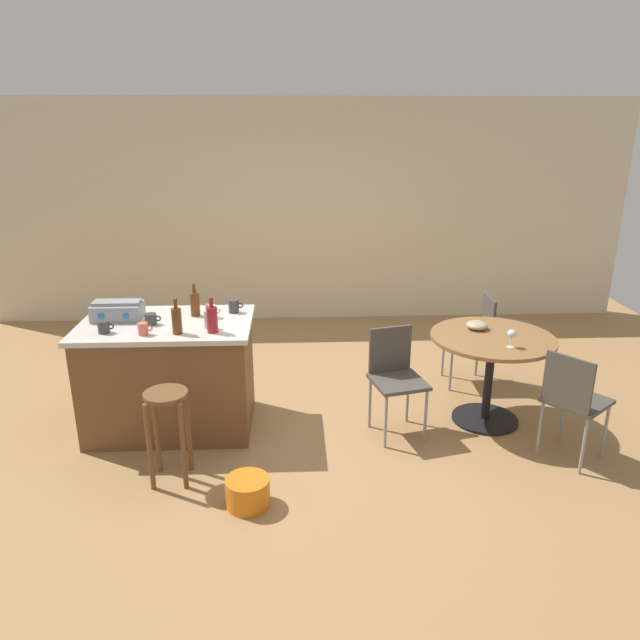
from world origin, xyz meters
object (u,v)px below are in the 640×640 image
object	(u,v)px
toolbox	(118,311)
cup_3	(151,319)
wooden_stool	(168,419)
kitchen_island	(170,375)
dining_table	(491,356)
cup_4	(211,311)
serving_bowl	(477,325)
cup_0	(234,306)
cup_1	(143,329)
folding_chair_near	(395,373)
cup_2	(104,327)
folding_chair_left	(474,333)
bottle_2	(195,303)
wine_glass	(512,334)
bottle_3	(212,319)
folding_chair_far	(573,398)
bottle_0	(208,319)
bottle_1	(177,320)
plastic_bucket	(248,492)

from	to	relation	value
toolbox	cup_3	distance (m)	0.33
wooden_stool	kitchen_island	bearing A→B (deg)	99.78
dining_table	cup_4	world-z (taller)	cup_4
serving_bowl	kitchen_island	bearing A→B (deg)	-176.84
cup_0	cup_1	world-z (taller)	cup_0
folding_chair_near	cup_2	world-z (taller)	cup_2
wooden_stool	folding_chair_left	xyz separation A→B (m)	(2.60, 1.52, 0.04)
dining_table	serving_bowl	size ratio (longest dim) A/B	5.61
bottle_2	wine_glass	distance (m)	2.52
bottle_3	wine_glass	xyz separation A→B (m)	(2.29, -0.03, -0.15)
folding_chair_left	kitchen_island	bearing A→B (deg)	-165.17
folding_chair_far	cup_1	world-z (taller)	cup_1
bottle_0	cup_0	distance (m)	0.42
bottle_2	bottle_1	bearing A→B (deg)	-99.44
wooden_stool	folding_chair_far	size ratio (longest dim) A/B	0.79
wooden_stool	bottle_2	distance (m)	1.09
cup_1	wine_glass	bearing A→B (deg)	0.03
wooden_stool	cup_0	xyz separation A→B (m)	(0.39, 1.02, 0.49)
dining_table	bottle_0	size ratio (longest dim) A/B	5.23
wine_glass	serving_bowl	bearing A→B (deg)	108.02
cup_3	plastic_bucket	xyz separation A→B (m)	(0.80, -1.07, -0.86)
toolbox	cup_0	world-z (taller)	toolbox
cup_1	wine_glass	world-z (taller)	cup_1
wine_glass	bottle_1	bearing A→B (deg)	179.71
toolbox	cup_0	size ratio (longest dim) A/B	3.15
bottle_3	serving_bowl	world-z (taller)	bottle_3
bottle_3	cup_2	bearing A→B (deg)	178.49
folding_chair_far	toolbox	world-z (taller)	toolbox
bottle_2	cup_1	size ratio (longest dim) A/B	2.46
cup_4	plastic_bucket	distance (m)	1.54
wooden_stool	cup_4	world-z (taller)	cup_4
folding_chair_far	toolbox	size ratio (longest dim) A/B	2.25
dining_table	folding_chair_left	size ratio (longest dim) A/B	1.15
dining_table	folding_chair_near	distance (m)	0.83
bottle_1	cup_3	distance (m)	0.33
wooden_stool	toolbox	distance (m)	1.15
folding_chair_left	plastic_bucket	xyz separation A→B (m)	(-2.04, -1.85, -0.42)
dining_table	folding_chair_left	world-z (taller)	folding_chair_left
plastic_bucket	cup_3	bearing A→B (deg)	126.59
bottle_0	cup_1	distance (m)	0.48
bottle_1	serving_bowl	size ratio (longest dim) A/B	1.52
serving_bowl	wooden_stool	bearing A→B (deg)	-158.89
bottle_1	cup_2	xyz separation A→B (m)	(-0.56, 0.04, -0.06)
kitchen_island	toolbox	size ratio (longest dim) A/B	3.51
wine_glass	plastic_bucket	xyz separation A→B (m)	(-2.00, -0.84, -0.78)
wooden_stool	folding_chair_near	world-z (taller)	folding_chair_near
kitchen_island	bottle_0	distance (m)	0.66
bottle_1	wine_glass	size ratio (longest dim) A/B	1.91
bottle_0	plastic_bucket	xyz separation A→B (m)	(0.34, -0.97, -0.89)
cup_1	bottle_0	bearing A→B (deg)	15.49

